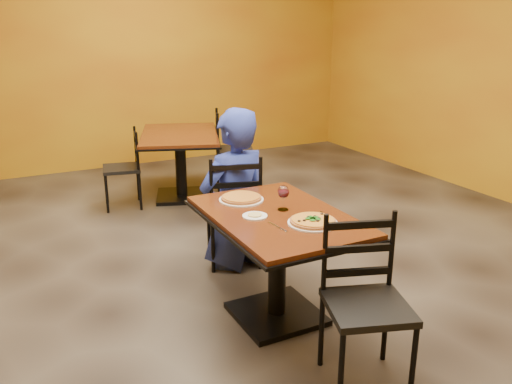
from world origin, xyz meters
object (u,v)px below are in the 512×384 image
chair_main_far (233,208)px  chair_second_right (234,151)px  table_second (180,150)px  pizza_far (241,197)px  table_main (277,242)px  plate_far (241,200)px  pizza_main (313,221)px  chair_main_near (368,308)px  chair_second_left (121,169)px  plate_main (313,223)px  wine_glass (283,197)px  side_plate (255,216)px  diner (234,188)px

chair_main_far → chair_second_right: size_ratio=0.98×
table_second → pizza_far: 2.44m
table_main → table_second: 2.78m
plate_far → pizza_main: bearing=-72.0°
pizza_main → pizza_far: bearing=108.0°
chair_main_near → pizza_far: bearing=117.4°
chair_main_near → chair_second_left: chair_main_near is taller
pizza_main → pizza_far: size_ratio=1.01×
chair_main_far → chair_main_near: bearing=106.4°
chair_main_far → chair_second_right: (0.85, 1.81, 0.01)m
table_second → pizza_main: (-0.19, -3.01, 0.21)m
table_main → chair_second_right: chair_second_right is taller
plate_main → wine_glass: (-0.03, 0.30, 0.08)m
plate_main → side_plate: same height
chair_main_far → wine_glass: chair_main_far is taller
chair_main_far → diner: (-0.01, -0.04, 0.18)m
table_main → plate_main: (0.11, -0.25, 0.20)m
chair_second_left → wine_glass: wine_glass is taller
table_second → chair_main_far: bearing=-95.6°
wine_glass → plate_far: bearing=118.4°
chair_second_left → pizza_main: bearing=20.5°
pizza_far → side_plate: bearing=-100.8°
wine_glass → pizza_main: bearing=-83.5°
table_main → plate_main: 0.34m
chair_second_left → diner: (0.48, -1.85, 0.23)m
table_second → chair_main_far: (-0.18, -1.81, -0.09)m
table_main → plate_far: bearing=104.4°
chair_main_near → plate_far: chair_main_near is taller
chair_second_right → wine_glass: (-0.89, -2.70, 0.36)m
chair_main_near → plate_main: size_ratio=3.05×
table_main → pizza_far: (-0.09, 0.36, 0.21)m
plate_main → chair_second_left: bearing=99.1°
chair_main_near → plate_main: bearing=107.1°
chair_main_near → chair_second_right: bearing=95.1°
chair_main_far → chair_second_left: (-0.49, 1.81, -0.05)m
plate_main → plate_far: bearing=108.0°
chair_second_left → plate_main: bearing=20.5°
table_second → plate_main: 3.02m
table_second → wine_glass: size_ratio=8.22×
chair_second_left → side_plate: bearing=16.0°
diner → side_plate: (-0.26, -0.88, 0.10)m
chair_main_far → pizza_far: size_ratio=3.36×
chair_second_left → chair_second_right: bearing=101.4°
table_main → chair_main_far: chair_main_far is taller
chair_main_far → table_main: bearing=100.3°
diner → chair_main_near: bearing=78.4°
plate_main → table_main: bearing=112.9°
chair_main_far → pizza_main: bearing=106.8°
plate_main → pizza_main: pizza_main is taller
diner → wine_glass: size_ratio=7.26×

